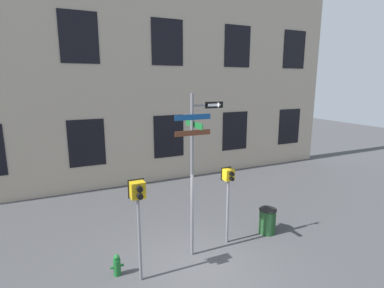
# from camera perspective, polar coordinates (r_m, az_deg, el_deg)

# --- Properties ---
(ground_plane) EXTENTS (60.00, 60.00, 0.00)m
(ground_plane) POSITION_cam_1_polar(r_m,az_deg,el_deg) (8.95, 1.50, -22.54)
(ground_plane) COLOR #424244
(building_facade) EXTENTS (24.00, 0.63, 13.78)m
(building_facade) POSITION_cam_1_polar(r_m,az_deg,el_deg) (14.93, -12.76, 18.64)
(building_facade) COLOR tan
(building_facade) RESTS_ON ground_plane
(street_sign_pole) EXTENTS (1.48, 1.03, 4.74)m
(street_sign_pole) POSITION_cam_1_polar(r_m,az_deg,el_deg) (8.36, 0.47, -3.33)
(street_sign_pole) COLOR slate
(street_sign_pole) RESTS_ON ground_plane
(pedestrian_signal_left) EXTENTS (0.41, 0.40, 2.70)m
(pedestrian_signal_left) POSITION_cam_1_polar(r_m,az_deg,el_deg) (7.58, -10.21, -10.88)
(pedestrian_signal_left) COLOR slate
(pedestrian_signal_left) RESTS_ON ground_plane
(pedestrian_signal_right) EXTENTS (0.36, 0.40, 2.46)m
(pedestrian_signal_right) POSITION_cam_1_polar(r_m,az_deg,el_deg) (9.36, 6.93, -7.87)
(pedestrian_signal_right) COLOR slate
(pedestrian_signal_right) RESTS_ON ground_plane
(fire_hydrant) EXTENTS (0.35, 0.19, 0.59)m
(fire_hydrant) POSITION_cam_1_polar(r_m,az_deg,el_deg) (8.76, -14.10, -21.48)
(fire_hydrant) COLOR #196028
(fire_hydrant) RESTS_ON ground_plane
(trash_bin) EXTENTS (0.59, 0.59, 0.86)m
(trash_bin) POSITION_cam_1_polar(r_m,az_deg,el_deg) (10.74, 14.15, -14.00)
(trash_bin) COLOR #1E4723
(trash_bin) RESTS_ON ground_plane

